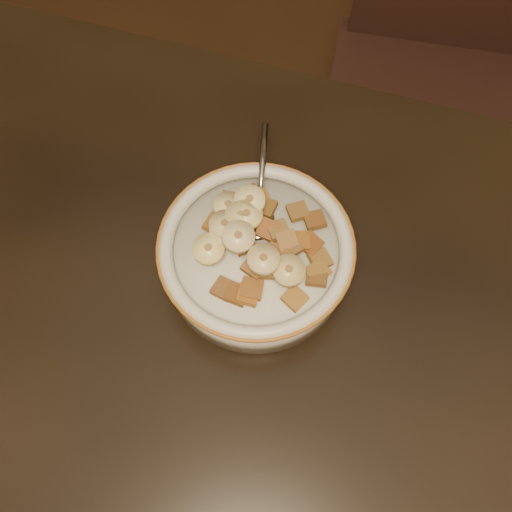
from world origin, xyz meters
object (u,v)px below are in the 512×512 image
(cereal_bowl, at_px, (256,259))
(spoon, at_px, (258,221))
(table, at_px, (285,455))
(chair, at_px, (432,94))

(cereal_bowl, bearing_deg, spoon, 102.60)
(table, height_order, cereal_bowl, cereal_bowl)
(chair, bearing_deg, spoon, -114.22)
(chair, bearing_deg, table, -103.01)
(table, height_order, chair, chair)
(chair, relative_size, cereal_bowl, 4.76)
(table, xyz_separation_m, cereal_bowl, (-0.08, 0.17, 0.04))
(table, relative_size, chair, 1.56)
(table, height_order, spoon, spoon)
(table, relative_size, spoon, 30.97)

